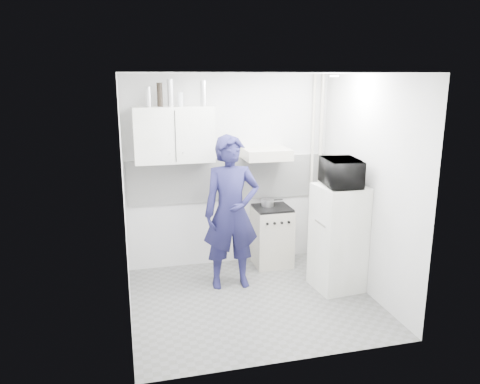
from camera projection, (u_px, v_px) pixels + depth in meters
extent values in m
plane|color=slate|center=(253.00, 300.00, 5.51)|extent=(2.80, 2.80, 0.00)
plane|color=white|center=(255.00, 73.00, 4.88)|extent=(2.80, 2.80, 0.00)
plane|color=silver|center=(229.00, 172.00, 6.37)|extent=(2.80, 0.00, 2.80)
plane|color=silver|center=(124.00, 202.00, 4.86)|extent=(0.00, 2.60, 2.60)
plane|color=silver|center=(368.00, 186.00, 5.53)|extent=(0.00, 2.60, 2.60)
imported|color=#191941|center=(231.00, 213.00, 5.70)|extent=(0.71, 0.48, 1.90)
cube|color=beige|center=(272.00, 237.00, 6.48)|extent=(0.50, 0.50, 0.80)
cube|color=white|center=(338.00, 238.00, 5.70)|extent=(0.59, 0.59, 1.31)
cube|color=black|center=(272.00, 208.00, 6.38)|extent=(0.48, 0.48, 0.03)
cylinder|color=silver|center=(267.00, 203.00, 6.42)|extent=(0.17, 0.17, 0.10)
imported|color=black|center=(341.00, 172.00, 5.50)|extent=(0.62, 0.46, 0.32)
cylinder|color=silver|center=(148.00, 97.00, 5.71)|extent=(0.06, 0.06, 0.24)
cylinder|color=black|center=(160.00, 95.00, 5.74)|extent=(0.07, 0.07, 0.29)
cylinder|color=silver|center=(170.00, 93.00, 5.77)|extent=(0.08, 0.08, 0.33)
cylinder|color=#B2B7BC|center=(180.00, 99.00, 5.81)|extent=(0.07, 0.07, 0.17)
cylinder|color=silver|center=(203.00, 93.00, 5.87)|extent=(0.08, 0.08, 0.31)
cube|color=white|center=(174.00, 135.00, 5.90)|extent=(1.00, 0.35, 0.70)
cube|color=beige|center=(266.00, 154.00, 6.18)|extent=(0.60, 0.50, 0.14)
cube|color=white|center=(229.00, 179.00, 6.38)|extent=(2.74, 0.03, 0.60)
cylinder|color=beige|center=(320.00, 168.00, 6.60)|extent=(0.05, 0.05, 2.60)
cylinder|color=beige|center=(312.00, 169.00, 6.58)|extent=(0.04, 0.04, 2.60)
cylinder|color=white|center=(334.00, 76.00, 5.31)|extent=(0.10, 0.10, 0.02)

